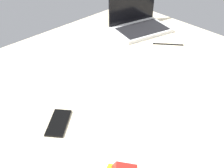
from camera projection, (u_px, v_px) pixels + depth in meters
The scene contains 4 objects.
bed_mattress at pixel (103, 111), 119.61cm from camera, with size 180.00×140.00×18.00cm, color beige.
laptop at pixel (139, 22), 164.08cm from camera, with size 37.66×30.44×23.00cm.
cell_phone at pixel (59, 123), 100.65cm from camera, with size 6.80×14.00×0.80cm, color black.
charger_cable at pixel (168, 44), 150.23cm from camera, with size 17.00×0.60×0.60cm, color black.
Camera 1 is at (-58.14, -66.40, 90.74)cm, focal length 42.55 mm.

